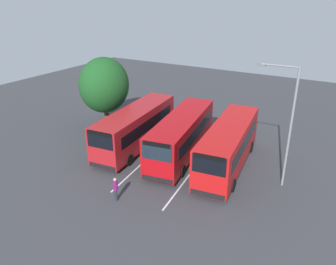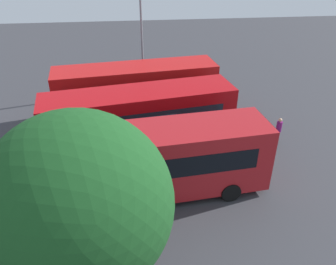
% 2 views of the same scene
% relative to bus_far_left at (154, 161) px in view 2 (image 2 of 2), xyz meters
% --- Properties ---
extents(ground_plane, '(67.67, 67.67, 0.00)m').
position_rel_bus_far_left_xyz_m(ground_plane, '(0.17, 4.05, -1.87)').
color(ground_plane, '#38383D').
extents(bus_far_left, '(10.70, 3.55, 3.42)m').
position_rel_bus_far_left_xyz_m(bus_far_left, '(0.00, 0.00, 0.00)').
color(bus_far_left, '#AD191E').
rests_on(bus_far_left, ground).
extents(bus_center_left, '(10.76, 4.17, 3.42)m').
position_rel_bus_far_left_xyz_m(bus_center_left, '(-0.45, 4.25, 0.00)').
color(bus_center_left, '#B70C11').
rests_on(bus_center_left, ground).
extents(bus_center_right, '(10.73, 3.76, 3.42)m').
position_rel_bus_far_left_xyz_m(bus_center_right, '(-0.53, 8.28, 0.00)').
color(bus_center_right, red).
rests_on(bus_center_right, ground).
extents(pedestrian, '(0.44, 0.44, 1.65)m').
position_rel_bus_far_left_xyz_m(pedestrian, '(7.47, 3.64, -0.90)').
color(pedestrian, '#232833').
rests_on(pedestrian, ground).
extents(street_lamp, '(0.21, 2.73, 8.47)m').
position_rel_bus_far_left_xyz_m(street_lamp, '(0.08, 12.40, 3.00)').
color(street_lamp, gray).
rests_on(street_lamp, ground).
extents(depot_tree, '(5.13, 4.62, 7.03)m').
position_rel_bus_far_left_xyz_m(depot_tree, '(-2.34, -5.31, 2.46)').
color(depot_tree, '#4C3823').
rests_on(depot_tree, ground).
extents(lane_stripe_outer_left, '(13.57, 1.65, 0.01)m').
position_rel_bus_far_left_xyz_m(lane_stripe_outer_left, '(0.17, 1.98, -1.86)').
color(lane_stripe_outer_left, silver).
rests_on(lane_stripe_outer_left, ground).
extents(lane_stripe_inner_left, '(13.57, 1.65, 0.01)m').
position_rel_bus_far_left_xyz_m(lane_stripe_inner_left, '(0.17, 6.11, -1.86)').
color(lane_stripe_inner_left, silver).
rests_on(lane_stripe_inner_left, ground).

